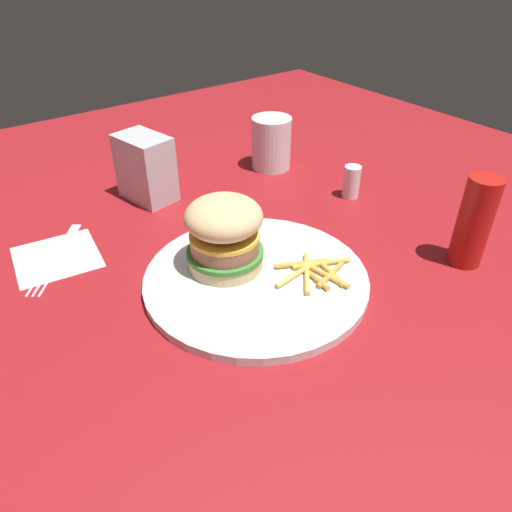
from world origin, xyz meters
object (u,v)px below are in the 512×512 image
Objects in this scene: plate at (256,279)px; fries_pile at (315,271)px; drink_glass at (271,145)px; napkin_dispenser at (146,168)px; napkin at (57,257)px; sandwich at (224,233)px; ketchup_bottle at (474,222)px; salt_shaker at (352,182)px; fork at (56,256)px.

fries_pile is (-0.06, 0.04, 0.01)m from plate.
napkin_dispenser reaches higher than drink_glass.
fries_pile is 1.05× the size of napkin.
ketchup_bottle is (-0.28, 0.18, 0.00)m from sandwich.
salt_shaker is at bearing -146.66° from fries_pile.
fries_pile is (-0.08, 0.09, -0.05)m from sandwich.
drink_glass is at bearing -172.28° from fork.
napkin_dispenser reaches higher than napkin.
plate is 0.08m from fries_pile.
napkin is at bearing -14.50° from salt_shaker.
sandwich is at bearing -32.67° from ketchup_bottle.
fork is at bearing 7.72° from drink_glass.
plate is at bearing -34.61° from fries_pile.
plate is 2.63× the size of napkin.
napkin is at bearing -37.90° from ketchup_bottle.
plate is at bearing 113.54° from sandwich.
fries_pile is 0.22m from ketchup_bottle.
fries_pile is 0.35m from napkin_dispenser.
plate is 0.36m from drink_glass.
ketchup_bottle is (-0.26, 0.13, 0.06)m from plate.
drink_glass is 0.24m from napkin_dispenser.
sandwich is 0.30m from salt_shaker.
napkin_dispenser is (-0.19, -0.08, 0.05)m from fork.
fries_pile is at bearing 145.39° from plate.
drink_glass is 0.88× the size of napkin_dispenser.
ketchup_bottle reaches higher than salt_shaker.
salt_shaker is (-0.27, -0.09, 0.02)m from plate.
sandwich is 1.06× the size of drink_glass.
salt_shaker is at bearing -137.77° from napkin_dispenser.
napkin_dispenser is at bearing -89.23° from plate.
plate is at bearing 19.08° from salt_shaker.
sandwich is at bearing 10.05° from salt_shaker.
fork is 0.48m from salt_shaker.
ketchup_bottle is (-0.45, 0.35, 0.06)m from napkin.
plate is 2.29× the size of ketchup_bottle.
ketchup_bottle is (-0.02, 0.40, 0.02)m from drink_glass.
drink_glass is 1.73× the size of salt_shaker.
fork is 0.57m from ketchup_bottle.
fries_pile is at bearing 134.75° from fork.
fork is at bearing -48.09° from plate.
ketchup_bottle is at bearing 154.93° from fries_pile.
fries_pile is at bearing 60.68° from drink_glass.
napkin is 0.00m from fork.
sandwich is 0.93× the size of napkin_dispenser.
salt_shaker is (-0.46, 0.12, 0.03)m from napkin.
sandwich reaches higher than plate.
plate is 0.29m from salt_shaker.
salt_shaker is at bearing 100.51° from drink_glass.
fries_pile is at bearing 33.34° from salt_shaker.
salt_shaker reaches higher than plate.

